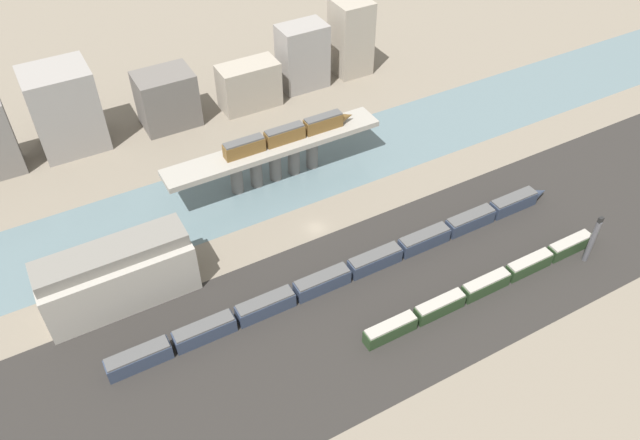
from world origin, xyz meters
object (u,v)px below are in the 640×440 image
train_yard_mid (355,268)px  warehouse_building (117,275)px  signal_tower (592,240)px  train_on_bridge (289,133)px  train_yard_near (491,283)px

train_yard_mid → warehouse_building: size_ratio=3.56×
train_yard_mid → signal_tower: signal_tower is taller
train_yard_mid → warehouse_building: 46.66m
train_on_bridge → train_yard_near: size_ratio=0.56×
train_yard_mid → warehouse_building: bearing=158.5°
train_yard_near → train_yard_mid: (-21.59, 16.28, 0.12)m
train_yard_near → signal_tower: bearing=-8.7°
train_on_bridge → warehouse_building: (-46.74, -19.26, -5.31)m
train_yard_near → train_yard_mid: 27.04m
train_yard_near → warehouse_building: warehouse_building is taller
train_on_bridge → train_yard_mid: train_on_bridge is taller
warehouse_building → signal_tower: size_ratio=2.42×
warehouse_building → train_yard_near: bearing=-27.2°
train_on_bridge → train_yard_near: (18.06, -52.53, -10.10)m
train_yard_near → signal_tower: signal_tower is taller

